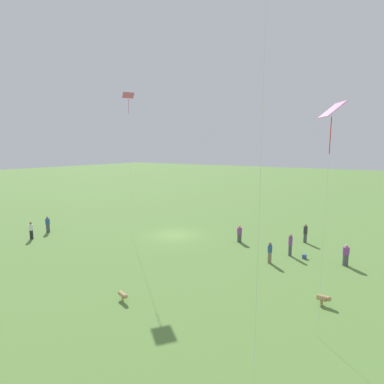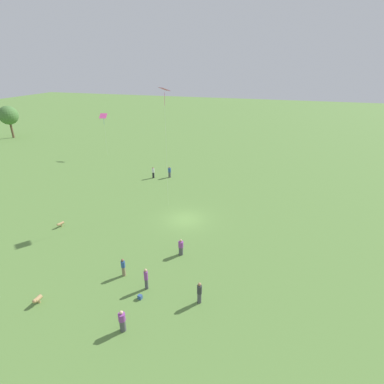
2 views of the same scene
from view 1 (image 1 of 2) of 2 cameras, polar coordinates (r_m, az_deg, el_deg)
name	(u,v)px [view 1 (image 1 of 2)]	position (r m, az deg, el deg)	size (l,w,h in m)	color
ground_plane	(175,235)	(31.46, -3.32, -8.23)	(240.00, 240.00, 0.00)	#5B843D
person_0	(346,255)	(26.25, 27.25, -10.65)	(0.66, 0.66, 1.70)	#4C4C51
person_1	(31,231)	(33.93, -28.31, -6.49)	(0.53, 0.53, 1.72)	#232328
person_2	(305,233)	(30.80, 20.78, -7.36)	(0.51, 0.51, 1.82)	#4C4C51
person_3	(270,253)	(24.70, 14.60, -11.11)	(0.46, 0.46, 1.68)	#847056
person_4	(239,234)	(29.42, 9.03, -7.89)	(0.48, 0.48, 1.64)	#4C4C51
person_5	(48,224)	(35.84, -25.78, -5.58)	(0.62, 0.62, 1.75)	#4C4C51
person_6	(290,244)	(26.71, 18.22, -9.47)	(0.38, 0.38, 1.91)	#4C4C51
kite_4	(128,101)	(29.92, -12.02, 16.56)	(1.40, 1.41, 14.06)	#E54C99
kite_5	(332,119)	(14.49, 25.04, 12.54)	(1.21, 1.26, 10.90)	#E54C99
dog_0	(324,298)	(19.71, 23.82, -18.05)	(0.77, 0.36, 0.63)	tan
dog_1	(123,295)	(19.07, -12.98, -18.61)	(0.86, 0.44, 0.54)	tan
picnic_bag_0	(304,257)	(26.69, 20.62, -11.43)	(0.31, 0.34, 0.34)	#33518C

